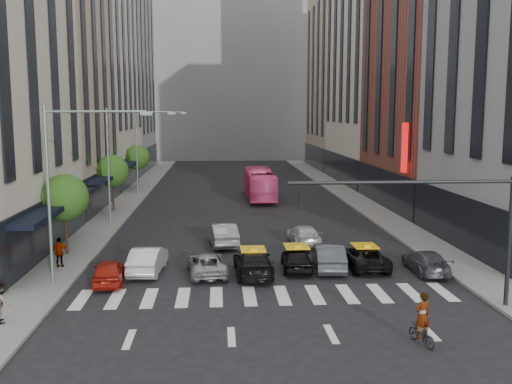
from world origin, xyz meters
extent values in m
plane|color=black|center=(0.00, 0.00, 0.00)|extent=(160.00, 160.00, 0.00)
cube|color=slate|center=(-11.50, 30.00, 0.07)|extent=(3.00, 96.00, 0.15)
cube|color=slate|center=(11.50, 30.00, 0.07)|extent=(3.00, 96.00, 0.15)
cube|color=tan|center=(-17.00, 28.00, 12.00)|extent=(8.00, 16.00, 24.00)
cube|color=beige|center=(-17.00, 46.00, 18.00)|extent=(8.00, 20.00, 36.00)
cube|color=gray|center=(-17.00, 65.00, 15.00)|extent=(8.00, 18.00, 30.00)
cube|color=brown|center=(17.00, 27.00, 13.00)|extent=(8.00, 18.00, 26.00)
cube|color=beige|center=(17.00, 46.00, 20.00)|extent=(8.00, 20.00, 40.00)
cube|color=tan|center=(17.00, 65.00, 14.00)|extent=(8.00, 18.00, 28.00)
cube|color=gray|center=(0.00, 85.00, 18.00)|extent=(30.00, 10.00, 36.00)
cylinder|color=black|center=(-11.80, 10.00, 1.72)|extent=(0.18, 0.18, 3.15)
sphere|color=#194914|center=(-11.80, 10.00, 3.66)|extent=(2.88, 2.88, 2.88)
cylinder|color=black|center=(-11.80, 26.00, 1.72)|extent=(0.18, 0.18, 3.15)
sphere|color=#194914|center=(-11.80, 26.00, 3.66)|extent=(2.88, 2.88, 2.88)
cylinder|color=black|center=(-11.80, 42.00, 1.72)|extent=(0.18, 0.18, 3.15)
sphere|color=#194914|center=(-11.80, 42.00, 3.66)|extent=(2.88, 2.88, 2.88)
cylinder|color=gray|center=(-11.00, 4.00, 4.65)|extent=(0.16, 0.16, 9.00)
cylinder|color=gray|center=(-8.50, 4.00, 8.85)|extent=(5.00, 0.12, 0.12)
cube|color=gray|center=(-6.00, 4.00, 8.75)|extent=(0.60, 0.25, 0.18)
cylinder|color=gray|center=(-11.00, 20.00, 4.65)|extent=(0.16, 0.16, 9.00)
cylinder|color=gray|center=(-8.50, 20.00, 8.85)|extent=(5.00, 0.12, 0.12)
cube|color=gray|center=(-6.00, 20.00, 8.75)|extent=(0.60, 0.25, 0.18)
cylinder|color=gray|center=(-11.00, 36.00, 4.65)|extent=(0.16, 0.16, 9.00)
cylinder|color=gray|center=(-8.50, 36.00, 8.85)|extent=(5.00, 0.12, 0.12)
cube|color=gray|center=(-6.00, 36.00, 8.75)|extent=(0.60, 0.25, 0.18)
cylinder|color=black|center=(10.50, -1.00, 3.00)|extent=(0.20, 0.20, 6.00)
cylinder|color=black|center=(5.50, -1.00, 5.80)|extent=(10.00, 0.16, 0.16)
imported|color=black|center=(1.00, -1.00, 5.30)|extent=(0.13, 0.16, 0.80)
cube|color=red|center=(12.60, 20.00, 6.00)|extent=(0.30, 0.70, 4.00)
imported|color=#A1190E|center=(-8.16, 4.01, 0.64)|extent=(1.93, 3.92, 1.29)
imported|color=#B8B8B8|center=(-6.38, 6.01, 0.73)|extent=(1.90, 4.57, 1.47)
imported|color=gray|center=(-3.12, 5.35, 0.60)|extent=(2.48, 4.52, 1.20)
imported|color=black|center=(-0.60, 5.09, 0.71)|extent=(2.12, 4.95, 1.42)
imported|color=black|center=(1.90, 5.89, 0.67)|extent=(1.82, 4.05, 1.35)
imported|color=#3B3E42|center=(3.74, 6.02, 0.75)|extent=(1.96, 4.66, 1.50)
imported|color=black|center=(5.84, 6.10, 0.63)|extent=(2.12, 4.58, 1.27)
imported|color=#42434A|center=(9.00, 4.94, 0.61)|extent=(1.81, 4.27, 1.23)
imported|color=#9A999E|center=(-2.17, 12.26, 0.76)|extent=(2.17, 4.81, 1.53)
imported|color=silver|center=(3.28, 12.27, 0.63)|extent=(2.08, 4.48, 1.27)
imported|color=#F2478C|center=(1.83, 32.77, 1.55)|extent=(2.64, 11.17, 3.11)
imported|color=black|center=(5.23, -4.77, 0.41)|extent=(0.98, 1.64, 0.82)
imported|color=gray|center=(5.23, -4.77, 1.72)|extent=(0.76, 0.61, 1.81)
imported|color=gray|center=(-11.50, -1.61, 0.97)|extent=(0.88, 0.98, 1.65)
imported|color=gray|center=(-11.41, 6.93, 0.99)|extent=(1.01, 0.47, 1.68)
camera|label=1|loc=(-2.49, -25.05, 8.79)|focal=40.00mm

